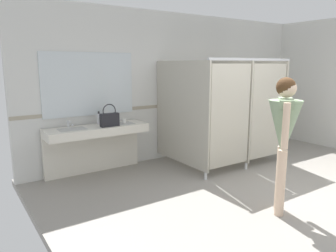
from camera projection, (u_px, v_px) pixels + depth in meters
ground_plane at (311, 204)px, 4.45m from camera, size 6.63×6.47×0.10m
wall_back at (183, 86)px, 6.60m from camera, size 6.63×0.12×2.84m
wall_back_tile_band at (185, 104)px, 6.62m from camera, size 6.63×0.01×0.06m
vanity_counter at (96, 139)px, 5.42m from camera, size 1.69×0.52×0.96m
mirror_panel at (89, 84)px, 5.40m from camera, size 1.59×0.02×1.06m
bathroom_stalls at (228, 110)px, 5.98m from camera, size 1.96×1.52×1.96m
person_standing at (284, 129)px, 3.89m from camera, size 0.56×0.56×1.71m
handbag at (110, 119)px, 5.27m from camera, size 0.31×0.11×0.37m
soap_dispenser at (99, 119)px, 5.48m from camera, size 0.07×0.07×0.22m
paper_cup at (124, 121)px, 5.53m from camera, size 0.07×0.07×0.09m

